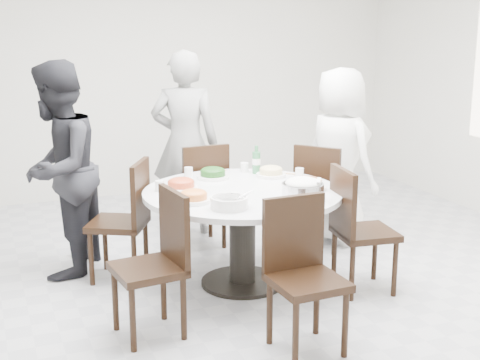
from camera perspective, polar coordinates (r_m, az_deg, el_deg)
name	(u,v)px	position (r m, az deg, el deg)	size (l,w,h in m)	color
floor	(250,281)	(5.30, 0.86, -8.64)	(6.00, 6.00, 0.01)	#B5B6BB
wall_back	(150,73)	(7.79, -7.65, 9.04)	(6.00, 0.01, 2.80)	silver
dining_table	(242,238)	(5.13, 0.21, -4.96)	(1.50, 1.50, 0.75)	silver
chair_ne	(324,196)	(5.99, 7.15, -1.33)	(0.42, 0.42, 0.95)	black
chair_n	(199,194)	(5.99, -3.51, -1.22)	(0.42, 0.42, 0.95)	black
chair_nw	(118,221)	(5.30, -10.38, -3.43)	(0.42, 0.42, 0.95)	black
chair_sw	(148,266)	(4.33, -7.89, -7.28)	(0.42, 0.42, 0.95)	black
chair_s	(308,278)	(4.12, 5.79, -8.36)	(0.42, 0.42, 0.95)	black
chair_se	(365,230)	(5.08, 10.65, -4.21)	(0.42, 0.42, 0.95)	black
diner_right	(339,156)	(6.10, 8.45, 2.02)	(0.78, 0.51, 1.59)	white
diner_middle	(185,143)	(6.31, -4.72, 3.16)	(0.63, 0.42, 1.74)	black
diner_left	(58,170)	(5.42, -15.24, 0.83)	(0.83, 0.65, 1.71)	black
dish_greens	(213,174)	(5.39, -2.33, 0.47)	(0.26, 0.26, 0.07)	white
dish_pale	(271,173)	(5.45, 2.66, 0.62)	(0.24, 0.24, 0.06)	white
dish_orange	(181,185)	(5.05, -5.05, -0.46)	(0.26, 0.26, 0.07)	white
dish_redbrown	(307,185)	(5.07, 5.76, -0.41)	(0.29, 0.29, 0.07)	white
dish_tofu	(194,198)	(4.71, -3.97, -1.53)	(0.25, 0.25, 0.06)	white
rice_bowl	(303,192)	(4.74, 5.38, -1.04)	(0.30, 0.30, 0.13)	silver
soup_bowl	(229,202)	(4.55, -0.92, -1.93)	(0.26, 0.26, 0.08)	white
beverage_bottle	(256,160)	(5.55, 1.41, 1.75)	(0.07, 0.07, 0.23)	#2D7041
tea_cups	(211,169)	(5.56, -2.45, 0.96)	(0.07, 0.07, 0.08)	white
chopsticks	(211,171)	(5.63, -2.48, 0.76)	(0.24, 0.04, 0.01)	tan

